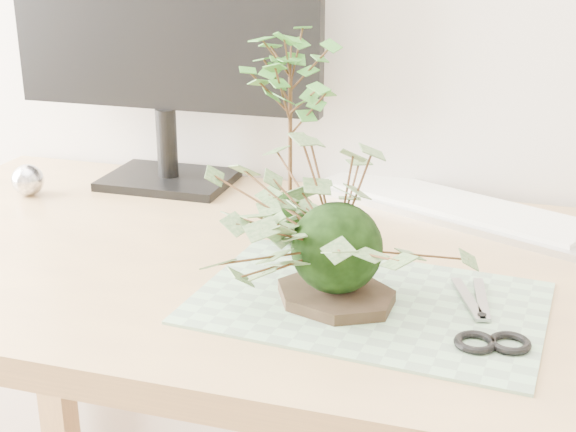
% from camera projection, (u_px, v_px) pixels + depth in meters
% --- Properties ---
extents(desk, '(1.60, 0.70, 0.74)m').
position_uv_depth(desk, '(372.00, 327.00, 1.13)').
color(desk, tan).
rests_on(desk, ground_plane).
extents(cutting_mat, '(0.45, 0.32, 0.00)m').
position_uv_depth(cutting_mat, '(368.00, 303.00, 1.00)').
color(cutting_mat, gray).
rests_on(cutting_mat, desk).
extents(stone_dish, '(0.20, 0.20, 0.01)m').
position_uv_depth(stone_dish, '(336.00, 295.00, 1.00)').
color(stone_dish, black).
rests_on(stone_dish, cutting_mat).
extents(ivy_kokedama, '(0.40, 0.40, 0.23)m').
position_uv_depth(ivy_kokedama, '(338.00, 207.00, 0.96)').
color(ivy_kokedama, black).
rests_on(ivy_kokedama, stone_dish).
extents(maple_kokedama, '(0.23, 0.23, 0.32)m').
position_uv_depth(maple_kokedama, '(290.00, 91.00, 1.12)').
color(maple_kokedama, black).
rests_on(maple_kokedama, desk).
extents(keyboard, '(0.51, 0.33, 0.02)m').
position_uv_depth(keyboard, '(450.00, 206.00, 1.32)').
color(keyboard, silver).
rests_on(keyboard, desk).
extents(monitor, '(0.56, 0.17, 0.50)m').
position_uv_depth(monitor, '(163.00, 23.00, 1.37)').
color(monitor, black).
rests_on(monitor, desk).
extents(foil_ball, '(0.06, 0.06, 0.06)m').
position_uv_depth(foil_ball, '(28.00, 180.00, 1.39)').
color(foil_ball, white).
rests_on(foil_ball, desk).
extents(scissors, '(0.10, 0.20, 0.01)m').
position_uv_depth(scissors, '(482.00, 332.00, 0.92)').
color(scissors, gray).
rests_on(scissors, cutting_mat).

